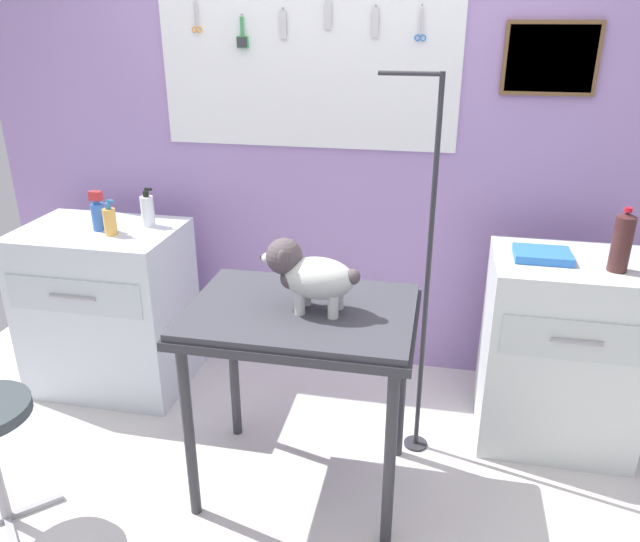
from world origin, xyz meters
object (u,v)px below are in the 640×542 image
(grooming_table, at_px, (301,329))
(cabinet_right, at_px, (559,352))
(counter_left, at_px, (109,308))
(dog, at_px, (308,274))
(shampoo_bottle, at_px, (148,210))
(soda_bottle, at_px, (622,242))
(grooming_arm, at_px, (424,293))

(grooming_table, bearing_deg, cabinet_right, 27.38)
(counter_left, bearing_deg, dog, -25.81)
(cabinet_right, relative_size, shampoo_bottle, 4.56)
(soda_bottle, bearing_deg, counter_left, 177.49)
(grooming_table, distance_m, soda_bottle, 1.35)
(grooming_table, distance_m, counter_left, 1.36)
(shampoo_bottle, bearing_deg, cabinet_right, -3.39)
(soda_bottle, bearing_deg, grooming_arm, -170.32)
(cabinet_right, bearing_deg, grooming_table, -152.62)
(shampoo_bottle, xyz_separation_m, soda_bottle, (2.20, -0.21, 0.06))
(counter_left, relative_size, shampoo_bottle, 4.47)
(grooming_arm, relative_size, dog, 4.37)
(grooming_arm, height_order, shampoo_bottle, grooming_arm)
(counter_left, relative_size, cabinet_right, 0.98)
(dog, xyz_separation_m, cabinet_right, (1.06, 0.57, -0.54))
(grooming_table, height_order, grooming_arm, grooming_arm)
(counter_left, xyz_separation_m, soda_bottle, (2.43, -0.11, 0.59))
(cabinet_right, bearing_deg, soda_bottle, -30.76)
(dog, bearing_deg, cabinet_right, 28.56)
(grooming_arm, xyz_separation_m, dog, (-0.43, -0.35, 0.20))
(grooming_table, relative_size, cabinet_right, 0.99)
(dog, height_order, cabinet_right, dog)
(grooming_arm, relative_size, counter_left, 1.91)
(grooming_table, relative_size, counter_left, 1.01)
(grooming_arm, relative_size, cabinet_right, 1.87)
(grooming_table, distance_m, grooming_arm, 0.58)
(counter_left, bearing_deg, shampoo_bottle, 23.70)
(counter_left, bearing_deg, soda_bottle, -2.51)
(soda_bottle, bearing_deg, cabinet_right, 149.24)
(grooming_arm, height_order, soda_bottle, grooming_arm)
(counter_left, bearing_deg, cabinet_right, -0.47)
(dog, xyz_separation_m, soda_bottle, (1.20, 0.49, 0.04))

